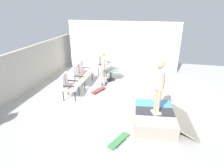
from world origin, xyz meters
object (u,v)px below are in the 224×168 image
at_px(person_skater, 159,84).
at_px(patio_table, 111,72).
at_px(patio_bench, 81,72).
at_px(skateboard_by_bench, 98,90).
at_px(patio_chair_by_wall, 68,84).
at_px(skate_ramp, 155,118).
at_px(person_watching, 104,66).
at_px(skateboard_spare, 119,140).
at_px(patio_chair_near_house, 103,63).

bearing_deg(person_skater, patio_table, 33.33).
xyz_separation_m(patio_bench, skateboard_by_bench, (-0.59, -1.01, -0.53)).
bearing_deg(patio_chair_by_wall, skate_ramp, -106.76).
height_order(patio_bench, skateboard_by_bench, patio_bench).
xyz_separation_m(person_watching, skateboard_spare, (-3.80, -1.48, -0.86)).
bearing_deg(skateboard_spare, person_watching, 21.26).
height_order(skate_ramp, patio_chair_near_house, patio_chair_near_house).
distance_m(person_skater, skateboard_by_bench, 3.38).
xyz_separation_m(patio_chair_near_house, skateboard_by_bench, (-2.17, -0.40, -0.53)).
relative_size(patio_chair_by_wall, skateboard_by_bench, 1.25).
bearing_deg(patio_chair_near_house, skateboard_spare, -159.74).
distance_m(person_watching, skateboard_spare, 4.17).
bearing_deg(skate_ramp, skateboard_spare, 141.12).
distance_m(skate_ramp, person_skater, 1.19).
relative_size(patio_table, skateboard_by_bench, 1.10).
bearing_deg(skateboard_spare, patio_bench, 35.00).
height_order(patio_chair_by_wall, skateboard_by_bench, patio_chair_by_wall).
xyz_separation_m(person_watching, skateboard_by_bench, (-0.80, 0.03, -0.86)).
height_order(skate_ramp, person_skater, person_skater).
bearing_deg(patio_bench, patio_chair_by_wall, -179.19).
bearing_deg(skateboard_by_bench, skateboard_spare, -153.36).
bearing_deg(skate_ramp, patio_table, 33.99).
xyz_separation_m(skate_ramp, skateboard_by_bench, (1.85, 2.44, -0.14)).
relative_size(patio_chair_by_wall, patio_table, 1.13).
xyz_separation_m(patio_bench, skateboard_spare, (-3.60, -2.52, -0.53)).
bearing_deg(patio_chair_by_wall, patio_bench, 0.81).
height_order(patio_bench, patio_chair_by_wall, same).
bearing_deg(person_watching, skateboard_by_bench, 178.13).
relative_size(patio_bench, patio_chair_near_house, 1.25).
distance_m(patio_chair_by_wall, person_skater, 3.69).
relative_size(patio_chair_near_house, patio_chair_by_wall, 1.00).
height_order(person_watching, skateboard_spare, person_watching).
xyz_separation_m(person_skater, skateboard_spare, (-1.07, 0.93, -1.32)).
bearing_deg(patio_chair_near_house, patio_chair_by_wall, 168.82).
bearing_deg(patio_chair_near_house, patio_table, -139.26).
height_order(patio_chair_near_house, person_skater, person_skater).
distance_m(patio_chair_by_wall, patio_table, 2.59).
xyz_separation_m(patio_table, person_watching, (-0.67, 0.17, 0.54)).
height_order(patio_table, person_watching, person_watching).
distance_m(person_watching, skateboard_by_bench, 1.17).
relative_size(patio_chair_near_house, patio_table, 1.13).
bearing_deg(patio_table, person_skater, -146.67).
relative_size(patio_chair_by_wall, person_skater, 0.62).
distance_m(patio_chair_near_house, skateboard_spare, 5.54).
bearing_deg(patio_chair_by_wall, patio_table, -27.31).
bearing_deg(person_skater, skateboard_by_bench, 51.54).
relative_size(patio_chair_by_wall, skateboard_spare, 1.25).
relative_size(patio_bench, skateboard_by_bench, 1.57).
xyz_separation_m(patio_chair_by_wall, skateboard_spare, (-2.18, -2.50, -0.53)).
bearing_deg(patio_bench, person_skater, -126.27).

